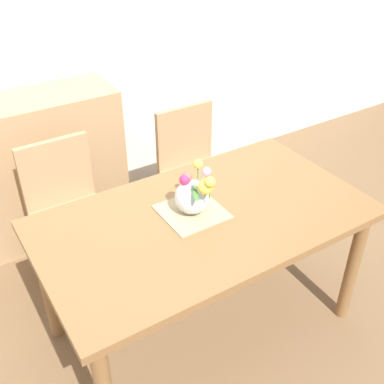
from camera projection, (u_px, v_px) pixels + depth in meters
name	position (u px, v px, depth m)	size (l,w,h in m)	color
ground_plane	(203.00, 323.00, 2.67)	(12.00, 12.00, 0.00)	brown
back_wall	(69.00, 12.00, 3.02)	(7.00, 0.10, 2.80)	silver
dining_table	(204.00, 231.00, 2.30)	(1.61, 0.91, 0.77)	olive
chair_left	(67.00, 205.00, 2.75)	(0.42, 0.42, 0.90)	tan
chair_right	(193.00, 164.00, 3.14)	(0.42, 0.42, 0.90)	tan
dresser	(16.00, 175.00, 3.06)	(1.40, 0.47, 1.00)	tan
placemat	(192.00, 212.00, 2.26)	(0.29, 0.29, 0.01)	tan
flower_vase	(193.00, 194.00, 2.20)	(0.19, 0.23, 0.25)	silver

